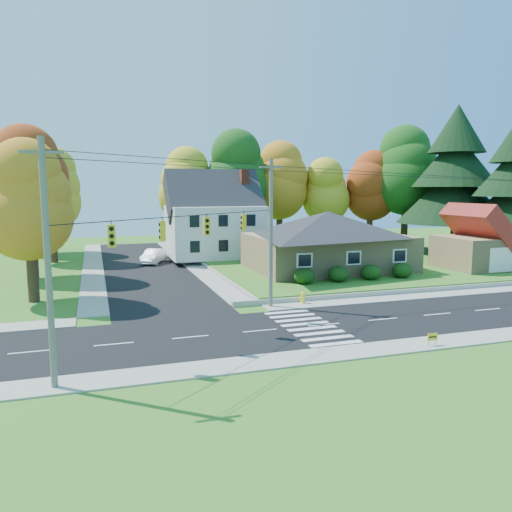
{
  "coord_description": "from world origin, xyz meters",
  "views": [
    {
      "loc": [
        -12.72,
        -26.03,
        8.04
      ],
      "look_at": [
        -1.64,
        8.0,
        3.16
      ],
      "focal_mm": 35.0,
      "sensor_mm": 36.0,
      "label": 1
    }
  ],
  "objects": [
    {
      "name": "traffic_infrastructure",
      "position": [
        -0.15,
        1.35,
        5.15
      ],
      "size": [
        38.1,
        10.66,
        10.0
      ],
      "color": "#666059",
      "rests_on": "ground"
    },
    {
      "name": "tree_west_1",
      "position": [
        -18.0,
        22.0,
        8.46
      ],
      "size": [
        7.28,
        7.28,
        13.56
      ],
      "color": "#3F2A19",
      "rests_on": "ground"
    },
    {
      "name": "road_cross",
      "position": [
        -8.0,
        26.0,
        0.01
      ],
      "size": [
        8.0,
        44.0,
        0.02
      ],
      "primitive_type": "cube",
      "color": "black",
      "rests_on": "ground"
    },
    {
      "name": "yard_sign",
      "position": [
        3.47,
        -5.41,
        0.5
      ],
      "size": [
        0.57,
        0.06,
        0.71
      ],
      "color": "black",
      "rests_on": "ground"
    },
    {
      "name": "tree_west_3",
      "position": [
        -19.0,
        40.0,
        9.11
      ],
      "size": [
        7.84,
        7.84,
        14.6
      ],
      "color": "#3F2A19",
      "rests_on": "ground"
    },
    {
      "name": "tree_lot_2",
      "position": [
        10.0,
        34.0,
        8.96
      ],
      "size": [
        7.28,
        7.28,
        13.56
      ],
      "color": "#3F2A19",
      "rests_on": "lawn"
    },
    {
      "name": "tree_lot_1",
      "position": [
        4.0,
        33.0,
        9.61
      ],
      "size": [
        7.84,
        7.84,
        14.6
      ],
      "color": "#3F2A19",
      "rests_on": "lawn"
    },
    {
      "name": "fire_hydrant",
      "position": [
        0.94,
        5.38,
        0.42
      ],
      "size": [
        0.5,
        0.39,
        0.87
      ],
      "color": "yellow",
      "rests_on": "ground"
    },
    {
      "name": "white_car",
      "position": [
        -6.77,
        27.83,
        0.78
      ],
      "size": [
        3.42,
        4.88,
        1.53
      ],
      "primitive_type": "imported",
      "rotation": [
        0.0,
        0.0,
        -0.44
      ],
      "color": "white",
      "rests_on": "road_cross"
    },
    {
      "name": "garage",
      "position": [
        22.0,
        11.99,
        2.84
      ],
      "size": [
        7.3,
        6.3,
        4.6
      ],
      "color": "tan",
      "rests_on": "lawn"
    },
    {
      "name": "ground",
      "position": [
        0.0,
        0.0,
        0.0
      ],
      "size": [
        120.0,
        120.0,
        0.0
      ],
      "primitive_type": "plane",
      "color": "#3D7923"
    },
    {
      "name": "road_main",
      "position": [
        0.0,
        0.0,
        0.01
      ],
      "size": [
        90.0,
        8.0,
        0.02
      ],
      "primitive_type": "cube",
      "color": "black",
      "rests_on": "ground"
    },
    {
      "name": "tree_west_0",
      "position": [
        -17.0,
        12.0,
        7.15
      ],
      "size": [
        6.16,
        6.16,
        11.47
      ],
      "color": "#3F2A19",
      "rests_on": "ground"
    },
    {
      "name": "hedge_row",
      "position": [
        7.5,
        9.8,
        1.14
      ],
      "size": [
        10.7,
        1.7,
        1.27
      ],
      "color": "#163A10",
      "rests_on": "lawn"
    },
    {
      "name": "tree_lot_3",
      "position": [
        16.0,
        33.0,
        7.65
      ],
      "size": [
        6.16,
        6.16,
        11.47
      ],
      "color": "#3F2A19",
      "rests_on": "lawn"
    },
    {
      "name": "tree_lot_0",
      "position": [
        -2.0,
        34.0,
        8.31
      ],
      "size": [
        6.72,
        6.72,
        12.51
      ],
      "color": "#3F2A19",
      "rests_on": "lawn"
    },
    {
      "name": "ranch_house",
      "position": [
        8.0,
        16.0,
        3.27
      ],
      "size": [
        14.6,
        10.6,
        5.4
      ],
      "color": "tan",
      "rests_on": "lawn"
    },
    {
      "name": "lawn",
      "position": [
        13.0,
        21.0,
        0.25
      ],
      "size": [
        30.0,
        30.0,
        0.5
      ],
      "primitive_type": "cube",
      "color": "#3D7923",
      "rests_on": "ground"
    },
    {
      "name": "tree_lot_5",
      "position": [
        26.0,
        30.0,
        10.27
      ],
      "size": [
        8.4,
        8.4,
        15.64
      ],
      "color": "#3F2A19",
      "rests_on": "lawn"
    },
    {
      "name": "colonial_house",
      "position": [
        0.04,
        28.0,
        4.58
      ],
      "size": [
        10.4,
        8.4,
        9.6
      ],
      "color": "silver",
      "rests_on": "lawn"
    },
    {
      "name": "sidewalk_north",
      "position": [
        0.0,
        5.0,
        0.04
      ],
      "size": [
        90.0,
        2.0,
        0.08
      ],
      "primitive_type": "cube",
      "color": "#9C9A90",
      "rests_on": "ground"
    },
    {
      "name": "tree_west_2",
      "position": [
        -17.0,
        32.0,
        7.81
      ],
      "size": [
        6.72,
        6.72,
        12.51
      ],
      "color": "#3F2A19",
      "rests_on": "ground"
    },
    {
      "name": "sidewalk_south",
      "position": [
        0.0,
        -5.0,
        0.04
      ],
      "size": [
        90.0,
        2.0,
        0.08
      ],
      "primitive_type": "cube",
      "color": "#9C9A90",
      "rests_on": "ground"
    },
    {
      "name": "conifer_east_a",
      "position": [
        27.0,
        22.0,
        9.39
      ],
      "size": [
        12.8,
        12.8,
        16.96
      ],
      "color": "#3F2A19",
      "rests_on": "lawn"
    },
    {
      "name": "tree_lot_4",
      "position": [
        22.0,
        32.0,
        8.31
      ],
      "size": [
        6.72,
        6.72,
        12.51
      ],
      "color": "#3F2A19",
      "rests_on": "lawn"
    }
  ]
}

